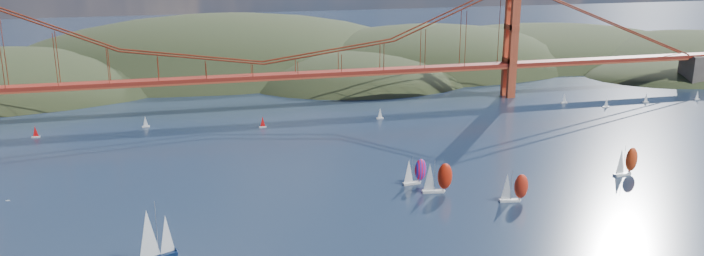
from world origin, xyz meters
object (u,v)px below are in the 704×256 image
sloop_navy (154,235)px  racer_0 (437,177)px  racer_rwb (414,171)px  racer_1 (514,187)px  racer_2 (626,161)px

sloop_navy → racer_0: sloop_navy is taller
racer_rwb → racer_1: bearing=-49.0°
racer_0 → sloop_navy: bearing=-153.6°
racer_0 → racer_rwb: size_ratio=1.15×
racer_2 → racer_rwb: (-70.26, 9.13, -0.56)m
sloop_navy → racer_rwb: 86.35m
racer_0 → racer_rwb: bearing=123.5°
racer_2 → racer_rwb: racer_2 is taller
racer_1 → racer_rwb: racer_1 is taller
sloop_navy → racer_1: sloop_navy is taller
racer_2 → sloop_navy: bearing=-179.8°
racer_0 → racer_1: 23.09m
racer_0 → racer_rwb: 9.86m
racer_0 → racer_1: (19.34, -12.61, -0.45)m
racer_1 → racer_rwb: 31.85m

